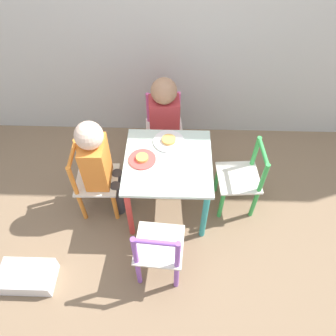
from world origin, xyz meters
name	(u,v)px	position (x,y,z in m)	size (l,w,h in m)	color
ground_plane	(168,204)	(0.00, 0.00, 0.00)	(6.00, 6.00, 0.00)	#7F664C
kids_table	(168,169)	(0.00, 0.00, 0.38)	(0.51, 0.51, 0.46)	silver
chair_pink	(164,130)	(-0.04, 0.47, 0.26)	(0.28, 0.28, 0.52)	silver
chair_orange	(94,182)	(-0.47, -0.01, 0.26)	(0.27, 0.27, 0.52)	silver
chair_purple	(159,250)	(-0.04, -0.47, 0.26)	(0.28, 0.28, 0.52)	silver
chair_green	(242,179)	(0.47, 0.03, 0.26)	(0.28, 0.28, 0.52)	silver
child_back	(164,117)	(-0.04, 0.41, 0.44)	(0.21, 0.22, 0.72)	#38383D
child_left	(99,162)	(-0.41, -0.01, 0.44)	(0.22, 0.20, 0.74)	#38383D
plate_back	(169,141)	(0.00, 0.15, 0.47)	(0.19, 0.19, 0.03)	white
plate_left	(142,159)	(-0.15, 0.00, 0.47)	(0.16, 0.16, 0.03)	#E54C47
storage_bin	(28,277)	(-0.79, -0.55, 0.05)	(0.30, 0.19, 0.11)	silver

